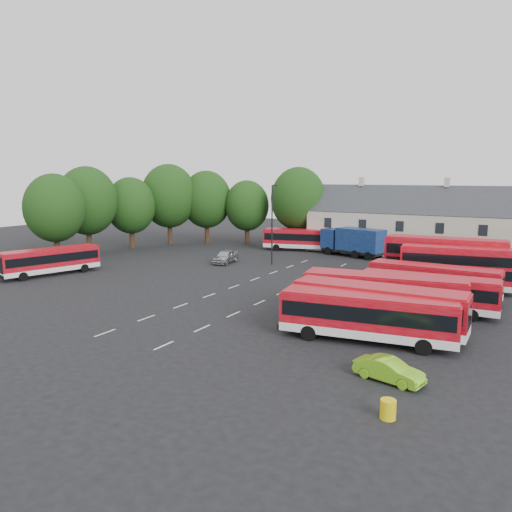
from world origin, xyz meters
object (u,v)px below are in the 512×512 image
at_px(silver_car, 225,257).
at_px(lamppost, 272,222).
at_px(bus_row_a, 368,314).
at_px(grit_bin, 388,409).
at_px(bus_west, 50,259).
at_px(box_truck, 353,241).
at_px(lime_car, 389,370).
at_px(bus_dd_south, 458,266).

relative_size(silver_car, lamppost, 0.49).
height_order(bus_row_a, grit_bin, bus_row_a).
xyz_separation_m(bus_west, box_truck, (23.43, 27.39, 0.36)).
height_order(bus_row_a, lamppost, lamppost).
bearing_deg(box_truck, lamppost, -105.52).
relative_size(lime_car, grit_bin, 4.19).
bearing_deg(box_truck, bus_west, -115.31).
bearing_deg(bus_dd_south, silver_car, 167.61).
bearing_deg(box_truck, bus_row_a, -54.52).
height_order(bus_west, box_truck, box_truck).
bearing_deg(bus_row_a, bus_west, 165.36).
height_order(bus_west, grit_bin, bus_west).
xyz_separation_m(bus_dd_south, lime_car, (0.02, -22.91, -1.70)).
bearing_deg(bus_row_a, grit_bin, -75.20).
bearing_deg(grit_bin, lamppost, 125.49).
distance_m(bus_dd_south, silver_car, 26.18).
distance_m(box_truck, lime_car, 39.81).
distance_m(box_truck, silver_car, 16.89).
distance_m(bus_dd_south, lime_car, 22.97).
height_order(bus_row_a, lime_car, bus_row_a).
height_order(bus_row_a, bus_west, bus_row_a).
height_order(bus_dd_south, lamppost, lamppost).
xyz_separation_m(bus_west, grit_bin, (38.96, -13.63, -1.27)).
bearing_deg(silver_car, bus_row_a, -48.65).
xyz_separation_m(lime_car, grit_bin, (1.03, -3.97, -0.16)).
distance_m(silver_car, grit_bin, 39.56).
height_order(bus_row_a, silver_car, bus_row_a).
bearing_deg(bus_dd_south, bus_row_a, -107.14).
relative_size(box_truck, lime_car, 2.46).
relative_size(bus_west, silver_car, 2.26).
bearing_deg(lime_car, bus_west, 88.39).
height_order(lime_car, grit_bin, lime_car).
height_order(bus_row_a, bus_dd_south, bus_dd_south).
distance_m(silver_car, lamppost, 7.01).
bearing_deg(lamppost, silver_car, -162.01).
xyz_separation_m(silver_car, grit_bin, (27.12, -28.79, -0.34)).
height_order(box_truck, lamppost, lamppost).
bearing_deg(lamppost, bus_row_a, -49.81).
bearing_deg(box_truck, silver_car, -118.24).
height_order(bus_dd_south, lime_car, bus_dd_south).
height_order(silver_car, grit_bin, silver_car).
bearing_deg(bus_dd_south, grit_bin, -95.92).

